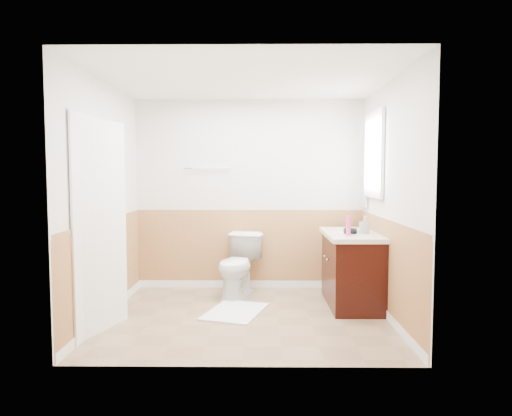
{
  "coord_description": "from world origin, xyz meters",
  "views": [
    {
      "loc": [
        0.16,
        -4.89,
        1.52
      ],
      "look_at": [
        0.1,
        0.25,
        1.15
      ],
      "focal_mm": 32.74,
      "sensor_mm": 36.0,
      "label": 1
    }
  ],
  "objects_px": {
    "bath_mat": "(235,312)",
    "soap_dispenser": "(364,225)",
    "vanity_cabinet": "(352,271)",
    "toilet": "(238,265)",
    "lotion_bottle": "(348,226)"
  },
  "relations": [
    {
      "from": "bath_mat",
      "to": "soap_dispenser",
      "type": "xyz_separation_m",
      "value": [
        1.46,
        0.24,
        0.94
      ]
    },
    {
      "from": "vanity_cabinet",
      "to": "toilet",
      "type": "bearing_deg",
      "value": 164.19
    },
    {
      "from": "toilet",
      "to": "bath_mat",
      "type": "bearing_deg",
      "value": -72.85
    },
    {
      "from": "toilet",
      "to": "vanity_cabinet",
      "type": "distance_m",
      "value": 1.39
    },
    {
      "from": "bath_mat",
      "to": "soap_dispenser",
      "type": "relative_size",
      "value": 4.08
    },
    {
      "from": "lotion_bottle",
      "to": "soap_dispenser",
      "type": "relative_size",
      "value": 1.12
    },
    {
      "from": "vanity_cabinet",
      "to": "soap_dispenser",
      "type": "height_order",
      "value": "soap_dispenser"
    },
    {
      "from": "lotion_bottle",
      "to": "soap_dispenser",
      "type": "distance_m",
      "value": 0.3
    },
    {
      "from": "bath_mat",
      "to": "lotion_bottle",
      "type": "height_order",
      "value": "lotion_bottle"
    },
    {
      "from": "lotion_bottle",
      "to": "bath_mat",
      "type": "bearing_deg",
      "value": -178.12
    },
    {
      "from": "bath_mat",
      "to": "toilet",
      "type": "bearing_deg",
      "value": 90.0
    },
    {
      "from": "toilet",
      "to": "soap_dispenser",
      "type": "bearing_deg",
      "value": -0.46
    },
    {
      "from": "bath_mat",
      "to": "soap_dispenser",
      "type": "bearing_deg",
      "value": 9.31
    },
    {
      "from": "toilet",
      "to": "vanity_cabinet",
      "type": "height_order",
      "value": "vanity_cabinet"
    },
    {
      "from": "bath_mat",
      "to": "lotion_bottle",
      "type": "distance_m",
      "value": 1.56
    }
  ]
}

